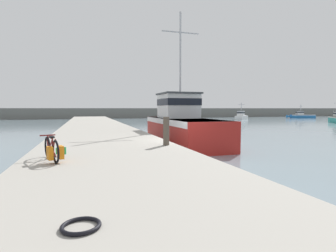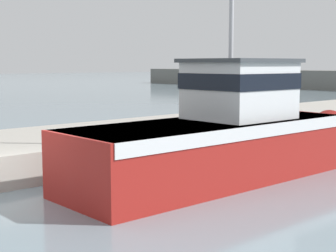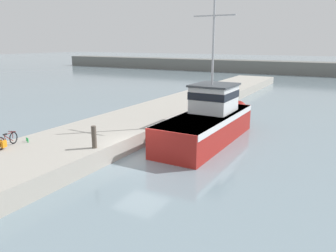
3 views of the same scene
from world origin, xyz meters
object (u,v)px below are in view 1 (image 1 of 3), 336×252
boat_green_anchored (301,116)px  bicycle_touring (53,150)px  boat_blue_far (241,116)px  water_bottle_by_bike (65,151)px  mooring_post (166,131)px  water_bottle_on_curb (57,151)px  fishing_boat_main (181,124)px

boat_green_anchored → bicycle_touring: (-54.21, -45.85, 0.63)m
boat_blue_far → water_bottle_by_bike: boat_blue_far is taller
boat_blue_far → bicycle_touring: boat_blue_far is taller
mooring_post → boat_blue_far: bearing=53.4°
water_bottle_by_bike → water_bottle_on_curb: size_ratio=1.16×
mooring_post → water_bottle_on_curb: size_ratio=5.69×
fishing_boat_main → boat_blue_far: size_ratio=1.77×
fishing_boat_main → water_bottle_on_curb: fishing_boat_main is taller
boat_green_anchored → mooring_post: boat_green_anchored is taller
fishing_boat_main → water_bottle_on_curb: size_ratio=54.70×
mooring_post → bicycle_touring: bearing=-151.7°
boat_green_anchored → boat_blue_far: size_ratio=1.09×
boat_blue_far → bicycle_touring: 56.95m
mooring_post → boat_green_anchored: bearing=41.1°
water_bottle_by_bike → water_bottle_on_curb: water_bottle_by_bike is taller
fishing_boat_main → boat_blue_far: 44.72m
boat_green_anchored → bicycle_touring: boat_green_anchored is taller
boat_green_anchored → water_bottle_by_bike: 70.06m
boat_blue_far → water_bottle_by_bike: (-35.24, -43.36, 0.38)m
fishing_boat_main → water_bottle_by_bike: (-7.29, -8.46, -0.26)m
fishing_boat_main → bicycle_touring: 12.23m
fishing_boat_main → mooring_post: 8.17m
water_bottle_by_bike → boat_green_anchored: bearing=39.6°
bicycle_touring → mooring_post: bearing=9.8°
fishing_boat_main → water_bottle_by_bike: fishing_boat_main is taller
bicycle_touring → water_bottle_on_curb: size_ratio=7.85×
fishing_boat_main → water_bottle_by_bike: size_ratio=47.06×
boat_green_anchored → bicycle_touring: bearing=150.8°
boat_green_anchored → water_bottle_by_bike: (-53.96, -44.68, 0.42)m
bicycle_touring → water_bottle_on_curb: bearing=72.3°
fishing_boat_main → bicycle_touring: fishing_boat_main is taller
bicycle_touring → mooring_post: 4.68m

